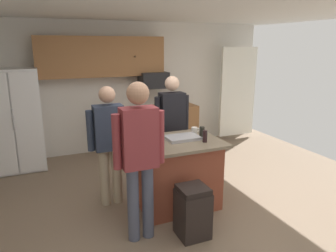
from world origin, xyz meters
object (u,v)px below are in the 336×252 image
(refrigerator, at_px, (15,120))
(serving_tray, at_px, (183,138))
(person_host_foreground, at_px, (109,139))
(mug_ceramic_white, at_px, (195,130))
(microwave_over_range, at_px, (154,80))
(trash_bin, at_px, (193,212))
(person_guest_by_door, at_px, (172,122))
(mug_blue_stoneware, at_px, (143,137))
(glass_short_whisky, at_px, (202,132))
(glass_dark_ale, at_px, (205,136))
(kitchen_island, at_px, (177,173))
(person_elder_center, at_px, (139,152))

(refrigerator, xyz_separation_m, serving_tray, (2.14, -2.24, 0.06))
(refrigerator, relative_size, person_host_foreground, 1.08)
(serving_tray, bearing_deg, mug_ceramic_white, 33.45)
(microwave_over_range, bearing_deg, mug_ceramic_white, -94.96)
(microwave_over_range, height_order, trash_bin, microwave_over_range)
(person_guest_by_door, xyz_separation_m, mug_blue_stoneware, (-0.67, -0.59, -0.00))
(glass_short_whisky, bearing_deg, serving_tray, -178.81)
(refrigerator, xyz_separation_m, glass_short_whisky, (2.43, -2.24, 0.11))
(refrigerator, relative_size, mug_ceramic_white, 13.76)
(refrigerator, height_order, mug_ceramic_white, refrigerator)
(glass_dark_ale, bearing_deg, kitchen_island, 149.12)
(glass_short_whisky, xyz_separation_m, trash_bin, (-0.52, -0.77, -0.69))
(refrigerator, height_order, glass_dark_ale, refrigerator)
(microwave_over_range, height_order, glass_short_whisky, microwave_over_range)
(person_elder_center, distance_m, mug_ceramic_white, 1.30)
(mug_blue_stoneware, xyz_separation_m, trash_bin, (0.28, -0.90, -0.67))
(person_guest_by_door, distance_m, trash_bin, 1.68)
(refrigerator, distance_m, person_elder_center, 3.13)
(refrigerator, xyz_separation_m, mug_ceramic_white, (2.41, -2.06, 0.08))
(refrigerator, height_order, kitchen_island, refrigerator)
(person_guest_by_door, bearing_deg, trash_bin, 4.27)
(person_guest_by_door, bearing_deg, mug_blue_stoneware, -29.57)
(refrigerator, bearing_deg, glass_short_whisky, -42.59)
(glass_short_whisky, bearing_deg, glass_dark_ale, -110.10)
(trash_bin, bearing_deg, person_guest_by_door, 75.35)
(refrigerator, bearing_deg, kitchen_island, -48.25)
(kitchen_island, distance_m, person_guest_by_door, 0.95)
(mug_ceramic_white, bearing_deg, serving_tray, -146.55)
(refrigerator, xyz_separation_m, microwave_over_range, (2.60, 0.12, 0.57))
(kitchen_island, height_order, serving_tray, serving_tray)
(glass_dark_ale, bearing_deg, person_elder_center, -160.65)
(mug_ceramic_white, distance_m, glass_short_whisky, 0.18)
(person_elder_center, height_order, trash_bin, person_elder_center)
(glass_short_whisky, distance_m, serving_tray, 0.30)
(mug_ceramic_white, bearing_deg, trash_bin, -118.00)
(person_host_foreground, bearing_deg, glass_dark_ale, -1.55)
(kitchen_island, bearing_deg, microwave_over_range, 76.75)
(kitchen_island, bearing_deg, serving_tray, 21.00)
(person_elder_center, distance_m, person_host_foreground, 0.94)
(microwave_over_range, height_order, mug_ceramic_white, microwave_over_range)
(person_host_foreground, xyz_separation_m, glass_dark_ale, (1.12, -0.57, 0.06))
(microwave_over_range, xyz_separation_m, kitchen_island, (-0.56, -2.40, -0.98))
(refrigerator, height_order, person_guest_by_door, refrigerator)
(trash_bin, bearing_deg, microwave_over_range, 77.51)
(kitchen_island, bearing_deg, refrigerator, 131.75)
(person_host_foreground, bearing_deg, serving_tray, 4.57)
(person_guest_by_door, relative_size, person_host_foreground, 1.03)
(mug_ceramic_white, bearing_deg, microwave_over_range, 85.04)
(mug_blue_stoneware, height_order, glass_short_whisky, glass_short_whisky)
(person_elder_center, distance_m, trash_bin, 0.94)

